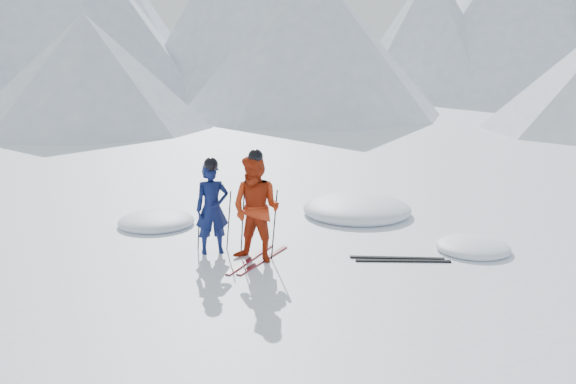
# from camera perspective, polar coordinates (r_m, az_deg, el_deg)

# --- Properties ---
(ground) EXTENTS (160.00, 160.00, 0.00)m
(ground) POSITION_cam_1_polar(r_m,az_deg,el_deg) (11.15, 9.54, -6.38)
(ground) COLOR white
(ground) RESTS_ON ground
(mountain_range) EXTENTS (106.15, 62.94, 15.53)m
(mountain_range) POSITION_cam_1_polar(r_m,az_deg,el_deg) (46.35, 15.71, 16.25)
(mountain_range) COLOR #B2BCD1
(mountain_range) RESTS_ON ground
(skier_blue) EXTENTS (0.73, 0.62, 1.69)m
(skier_blue) POSITION_cam_1_polar(r_m,az_deg,el_deg) (11.28, -7.11, -1.56)
(skier_blue) COLOR #0B1544
(skier_blue) RESTS_ON ground
(skier_red) EXTENTS (1.11, 0.97, 1.91)m
(skier_red) POSITION_cam_1_polar(r_m,az_deg,el_deg) (10.75, -3.00, -1.60)
(skier_red) COLOR #A8290D
(skier_red) RESTS_ON ground
(pole_blue_left) EXTENTS (0.11, 0.08, 1.13)m
(pole_blue_left) POSITION_cam_1_polar(r_m,az_deg,el_deg) (11.57, -8.33, -2.68)
(pole_blue_left) COLOR black
(pole_blue_left) RESTS_ON ground
(pole_blue_right) EXTENTS (0.11, 0.07, 1.13)m
(pole_blue_right) POSITION_cam_1_polar(r_m,az_deg,el_deg) (11.53, -5.56, -2.66)
(pole_blue_right) COLOR black
(pole_blue_right) RESTS_ON ground
(pole_red_left) EXTENTS (0.13, 0.10, 1.27)m
(pole_red_left) POSITION_cam_1_polar(r_m,az_deg,el_deg) (11.13, -4.27, -2.82)
(pole_red_left) COLOR black
(pole_red_left) RESTS_ON ground
(pole_red_right) EXTENTS (0.13, 0.09, 1.27)m
(pole_red_right) POSITION_cam_1_polar(r_m,az_deg,el_deg) (10.93, -1.29, -3.07)
(pole_red_right) COLOR black
(pole_red_right) RESTS_ON ground
(ski_worn_left) EXTENTS (0.55, 1.66, 0.03)m
(ski_worn_left) POSITION_cam_1_polar(r_m,az_deg,el_deg) (11.05, -3.56, -6.31)
(ski_worn_left) COLOR black
(ski_worn_left) RESTS_ON ground
(ski_worn_right) EXTENTS (0.66, 1.63, 0.03)m
(ski_worn_right) POSITION_cam_1_polar(r_m,az_deg,el_deg) (11.01, -2.32, -6.37)
(ski_worn_right) COLOR black
(ski_worn_right) RESTS_ON ground
(ski_loose_a) EXTENTS (1.70, 0.20, 0.03)m
(ski_loose_a) POSITION_cam_1_polar(r_m,az_deg,el_deg) (11.28, 10.16, -6.09)
(ski_loose_a) COLOR black
(ski_loose_a) RESTS_ON ground
(ski_loose_b) EXTENTS (1.70, 0.25, 0.03)m
(ski_loose_b) POSITION_cam_1_polar(r_m,az_deg,el_deg) (11.14, 10.71, -6.35)
(ski_loose_b) COLOR black
(ski_loose_b) RESTS_ON ground
(snow_lumps) EXTENTS (8.05, 4.36, 0.55)m
(snow_lumps) POSITION_cam_1_polar(r_m,az_deg,el_deg) (13.67, 3.96, -2.60)
(snow_lumps) COLOR white
(snow_lumps) RESTS_ON ground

